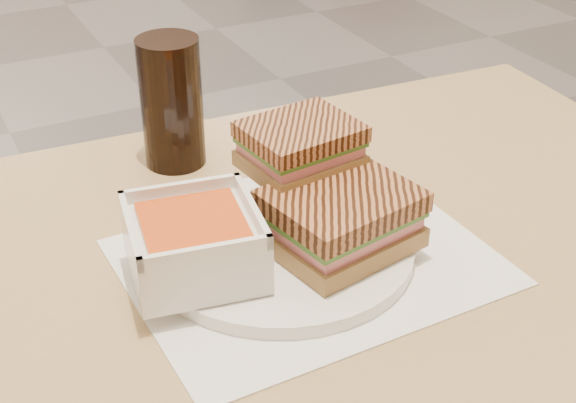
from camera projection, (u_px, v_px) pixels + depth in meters
name	position (u px, v px, depth m)	size (l,w,h in m)	color
main_table	(212.00, 384.00, 0.82)	(1.24, 0.77, 0.75)	#A68753
tray_liner	(309.00, 262.00, 0.80)	(0.35, 0.28, 0.00)	white
plate	(281.00, 247.00, 0.81)	(0.26, 0.26, 0.01)	white
soup_bowl	(194.00, 245.00, 0.75)	(0.13, 0.13, 0.06)	white
panini_lower	(341.00, 219.00, 0.78)	(0.15, 0.13, 0.06)	olive
panini_upper	(300.00, 146.00, 0.81)	(0.12, 0.10, 0.05)	olive
cola_glass	(172.00, 103.00, 0.94)	(0.07, 0.07, 0.15)	black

